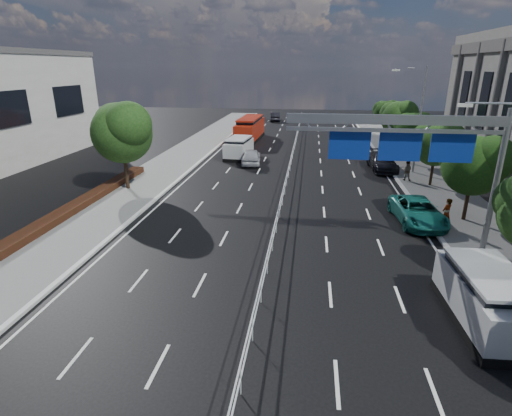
# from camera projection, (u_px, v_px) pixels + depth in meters

# --- Properties ---
(ground) EXTENTS (160.00, 160.00, 0.00)m
(ground) POSITION_uv_depth(u_px,v_px,m) (245.00, 374.00, 12.34)
(ground) COLOR black
(ground) RESTS_ON ground
(median_fence) EXTENTS (0.05, 85.00, 1.02)m
(median_fence) POSITION_uv_depth(u_px,v_px,m) (288.00, 174.00, 33.16)
(median_fence) COLOR silver
(median_fence) RESTS_ON ground
(overhead_gantry) EXTENTS (10.24, 0.38, 7.45)m
(overhead_gantry) POSITION_uv_depth(u_px,v_px,m) (417.00, 141.00, 18.98)
(overhead_gantry) COLOR gray
(overhead_gantry) RESTS_ON ground
(streetlight_far) EXTENTS (2.78, 2.40, 9.00)m
(streetlight_far) POSITION_uv_depth(u_px,v_px,m) (417.00, 113.00, 33.52)
(streetlight_far) COLOR gray
(streetlight_far) RESTS_ON ground
(near_tree_back) EXTENTS (4.84, 4.51, 6.69)m
(near_tree_back) POSITION_uv_depth(u_px,v_px,m) (122.00, 129.00, 29.06)
(near_tree_back) COLOR black
(near_tree_back) RESTS_ON ground
(far_tree_d) EXTENTS (3.85, 3.59, 5.34)m
(far_tree_d) POSITION_uv_depth(u_px,v_px,m) (475.00, 162.00, 23.19)
(far_tree_d) COLOR black
(far_tree_d) RESTS_ON ground
(far_tree_e) EXTENTS (3.63, 3.38, 5.13)m
(far_tree_e) POSITION_uv_depth(u_px,v_px,m) (437.00, 142.00, 30.23)
(far_tree_e) COLOR black
(far_tree_e) RESTS_ON ground
(far_tree_f) EXTENTS (3.52, 3.28, 5.02)m
(far_tree_f) POSITION_uv_depth(u_px,v_px,m) (414.00, 128.00, 37.25)
(far_tree_f) COLOR black
(far_tree_f) RESTS_ON ground
(far_tree_g) EXTENTS (3.96, 3.69, 5.45)m
(far_tree_g) POSITION_uv_depth(u_px,v_px,m) (398.00, 116.00, 44.16)
(far_tree_g) COLOR black
(far_tree_g) RESTS_ON ground
(far_tree_h) EXTENTS (3.41, 3.18, 4.91)m
(far_tree_h) POSITION_uv_depth(u_px,v_px,m) (386.00, 112.00, 51.27)
(far_tree_h) COLOR black
(far_tree_h) RESTS_ON ground
(white_minivan) EXTENTS (2.49, 4.97, 2.09)m
(white_minivan) POSITION_uv_depth(u_px,v_px,m) (239.00, 148.00, 41.00)
(white_minivan) COLOR black
(white_minivan) RESTS_ON ground
(red_bus) EXTENTS (2.65, 9.78, 2.90)m
(red_bus) POSITION_uv_depth(u_px,v_px,m) (250.00, 128.00, 50.47)
(red_bus) COLOR black
(red_bus) RESTS_ON ground
(near_car_silver) EXTENTS (2.26, 4.57, 1.50)m
(near_car_silver) POSITION_uv_depth(u_px,v_px,m) (251.00, 156.00, 38.44)
(near_car_silver) COLOR #AFB1B7
(near_car_silver) RESTS_ON ground
(near_car_dark) EXTENTS (2.08, 4.64, 1.48)m
(near_car_dark) POSITION_uv_depth(u_px,v_px,m) (275.00, 117.00, 68.59)
(near_car_dark) COLOR black
(near_car_dark) RESTS_ON ground
(silver_minivan) EXTENTS (2.36, 5.17, 2.11)m
(silver_minivan) POSITION_uv_depth(u_px,v_px,m) (487.00, 298.00, 14.50)
(silver_minivan) COLOR black
(silver_minivan) RESTS_ON ground
(parked_car_teal) EXTENTS (2.87, 5.42, 1.45)m
(parked_car_teal) POSITION_uv_depth(u_px,v_px,m) (418.00, 211.00, 24.00)
(parked_car_teal) COLOR #16645C
(parked_car_teal) RESTS_ON ground
(parked_car_dark) EXTENTS (2.43, 5.37, 1.53)m
(parked_car_dark) POSITION_uv_depth(u_px,v_px,m) (382.00, 162.00, 36.31)
(parked_car_dark) COLOR black
(parked_car_dark) RESTS_ON ground
(pedestrian_a) EXTENTS (0.78, 0.74, 1.79)m
(pedestrian_a) POSITION_uv_depth(u_px,v_px,m) (446.00, 213.00, 22.80)
(pedestrian_a) COLOR gray
(pedestrian_a) RESTS_ON sidewalk_far
(pedestrian_b) EXTENTS (0.91, 0.78, 1.63)m
(pedestrian_b) POSITION_uv_depth(u_px,v_px,m) (407.00, 170.00, 32.44)
(pedestrian_b) COLOR gray
(pedestrian_b) RESTS_ON sidewalk_far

